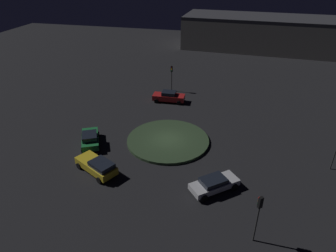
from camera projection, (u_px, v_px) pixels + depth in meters
ground_plane at (168, 141)px, 34.23m from camera, size 118.13×118.13×0.00m
roundabout_island at (168, 140)px, 34.15m from camera, size 9.31×9.31×0.30m
car_yellow at (97, 166)px, 28.92m from camera, size 4.88×3.77×1.49m
car_red at (169, 97)px, 43.28m from camera, size 4.61×2.12×1.57m
car_silver at (214, 184)px, 26.69m from camera, size 4.52×4.19×1.33m
car_green at (90, 139)px, 33.22m from camera, size 3.43×4.49×1.54m
traffic_light_northwest at (259, 210)px, 20.77m from camera, size 0.38×0.39×4.20m
traffic_light_south at (172, 73)px, 45.76m from camera, size 0.34×0.38×4.03m
store_building at (261, 33)px, 67.36m from camera, size 34.70×14.06×7.11m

